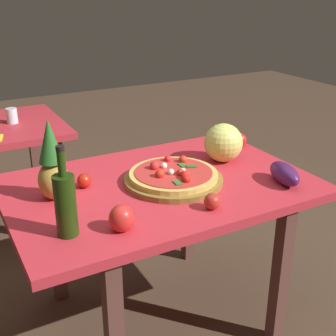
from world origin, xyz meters
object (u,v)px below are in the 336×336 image
pizza (173,174)px  melon (223,143)px  display_table (160,200)px  tomato_at_corner (225,136)px  pizza_board (173,180)px  eggplant (284,174)px  tomato_by_bottle (84,181)px  drinking_glass_water (12,116)px  tomato_beside_pepper (240,140)px  wine_bottle (65,203)px  tomato_near_board (212,201)px  bell_pepper (122,218)px  pineapple_left (52,164)px

pizza → melon: 0.36m
pizza → display_table: bearing=155.8°
pizza → tomato_at_corner: size_ratio=5.40×
pizza_board → eggplant: bearing=-29.6°
tomato_by_bottle → drinking_glass_water: 1.13m
tomato_by_bottle → tomato_beside_pepper: bearing=6.2°
tomato_by_bottle → drinking_glass_water: (-0.08, 1.13, 0.02)m
eggplant → tomato_beside_pepper: 0.49m
melon → tomato_by_bottle: 0.71m
melon → tomato_by_bottle: size_ratio=3.05×
eggplant → pizza: bearing=150.4°
wine_bottle → eggplant: size_ratio=1.65×
tomato_by_bottle → drinking_glass_water: bearing=94.3°
wine_bottle → tomato_at_corner: 1.18m
pizza → tomato_at_corner: (0.51, 0.33, -0.00)m
tomato_at_corner → drinking_glass_water: drinking_glass_water is taller
pizza → tomato_near_board: pizza is taller
bell_pepper → display_table: bearing=44.1°
display_table → pineapple_left: 0.51m
drinking_glass_water → tomato_by_bottle: bearing=-85.7°
display_table → pizza_board: (0.06, -0.02, 0.10)m
melon → tomato_near_board: 0.52m
pizza_board → pizza: bearing=-97.8°
display_table → pizza_board: pizza_board is taller
bell_pepper → tomato_at_corner: 1.06m
tomato_at_corner → eggplant: bearing=-98.9°
tomato_beside_pepper → eggplant: bearing=-103.9°
pizza_board → melon: (0.34, 0.11, 0.08)m
melon → bell_pepper: (-0.70, -0.38, -0.05)m
pineapple_left → drinking_glass_water: (0.05, 1.17, -0.10)m
tomato_near_board → tomato_beside_pepper: bearing=44.8°
pizza_board → eggplant: eggplant is taller
pizza → wine_bottle: bearing=-158.9°
pizza_board → melon: bearing=17.7°
tomato_beside_pepper → drinking_glass_water: bearing=133.7°
pizza → bell_pepper: 0.45m
pizza_board → pineapple_left: size_ratio=1.29×
tomato_near_board → eggplant: bearing=7.2°
bell_pepper → tomato_at_corner: size_ratio=1.40×
tomato_at_corner → pizza_board: bearing=-147.4°
pineapple_left → eggplant: size_ratio=1.69×
melon → drinking_glass_water: size_ratio=1.99×
eggplant → drinking_glass_water: (-0.87, 1.51, 0.00)m
tomato_near_board → tomato_by_bottle: bearing=130.8°
bell_pepper → tomato_by_bottle: bearing=90.0°
display_table → tomato_beside_pepper: size_ratio=17.97×
display_table → eggplant: (0.48, -0.27, 0.13)m
eggplant → tomato_at_corner: eggplant is taller
display_table → tomato_beside_pepper: 0.64m
tomato_by_bottle → bell_pepper: bearing=-90.0°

